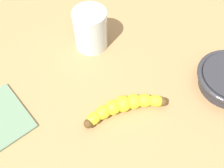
{
  "coord_description": "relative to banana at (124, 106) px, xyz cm",
  "views": [
    {
      "loc": [
        20.81,
        -28.21,
        56.83
      ],
      "look_at": [
        -2.91,
        -0.89,
        5.0
      ],
      "focal_mm": 43.28,
      "sensor_mm": 36.0,
      "label": 1
    }
  ],
  "objects": [
    {
      "name": "banana",
      "position": [
        0.0,
        0.0,
        0.0
      ],
      "size": [
        11.39,
        17.19,
        3.8
      ],
      "rotation": [
        0.0,
        0.0,
        4.17
      ],
      "color": "yellow",
      "rests_on": "wooden_tabletop"
    },
    {
      "name": "wooden_tabletop",
      "position": [
        -3.02,
        3.61,
        -3.4
      ],
      "size": [
        120.0,
        120.0,
        3.0
      ],
      "primitive_type": "cube",
      "color": "#A67D4E",
      "rests_on": "ground"
    },
    {
      "name": "smoothie_glass",
      "position": [
        -19.64,
        10.13,
        3.15
      ],
      "size": [
        8.58,
        8.58,
        10.87
      ],
      "color": "silver",
      "rests_on": "wooden_tabletop"
    }
  ]
}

